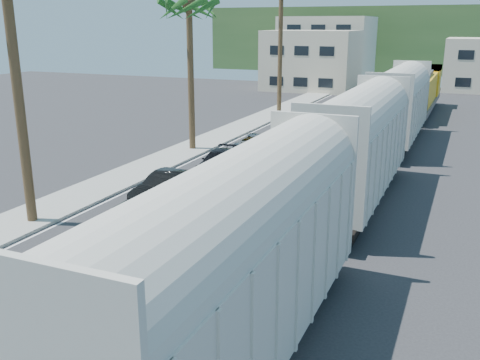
# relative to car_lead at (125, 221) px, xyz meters

# --- Properties ---
(ground) EXTENTS (140.00, 140.00, 0.00)m
(ground) POSITION_rel_car_lead_xyz_m (3.04, -6.22, -0.74)
(ground) COLOR #28282B
(ground) RESTS_ON ground
(sidewalk) EXTENTS (3.00, 90.00, 0.15)m
(sidewalk) POSITION_rel_car_lead_xyz_m (-5.46, 18.78, -0.67)
(sidewalk) COLOR gray
(sidewalk) RESTS_ON ground
(rails) EXTENTS (1.56, 100.00, 0.06)m
(rails) POSITION_rel_car_lead_xyz_m (8.04, 21.78, -0.71)
(rails) COLOR black
(rails) RESTS_ON ground
(median) EXTENTS (0.45, 60.00, 0.85)m
(median) POSITION_rel_car_lead_xyz_m (3.04, 13.74, -0.66)
(median) COLOR gray
(median) RESTS_ON ground
(lane_markings) EXTENTS (9.42, 90.00, 0.01)m
(lane_markings) POSITION_rel_car_lead_xyz_m (0.89, 18.78, -0.74)
(lane_markings) COLOR silver
(lane_markings) RESTS_ON ground
(freight_train) EXTENTS (3.00, 60.94, 5.85)m
(freight_train) POSITION_rel_car_lead_xyz_m (8.04, 14.27, 2.16)
(freight_train) COLOR beige
(freight_train) RESTS_ON ground
(buildings) EXTENTS (38.00, 27.00, 10.00)m
(buildings) POSITION_rel_car_lead_xyz_m (-3.38, 65.43, 3.62)
(buildings) COLOR beige
(buildings) RESTS_ON ground
(hillside) EXTENTS (80.00, 20.00, 12.00)m
(hillside) POSITION_rel_car_lead_xyz_m (3.04, 93.78, 5.26)
(hillside) COLOR #385628
(hillside) RESTS_ON ground
(car_lead) EXTENTS (2.11, 4.50, 1.49)m
(car_lead) POSITION_rel_car_lead_xyz_m (0.00, 0.00, 0.00)
(car_lead) COLOR black
(car_lead) RESTS_ON ground
(car_second) EXTENTS (2.43, 4.84, 1.50)m
(car_second) POSITION_rel_car_lead_xyz_m (-1.01, 5.04, 0.01)
(car_second) COLOR black
(car_second) RESTS_ON ground
(car_third) EXTENTS (2.74, 4.97, 1.34)m
(car_third) POSITION_rel_car_lead_xyz_m (-0.87, 11.02, -0.07)
(car_third) COLOR black
(car_third) RESTS_ON ground
(car_rear) EXTENTS (2.15, 4.61, 1.28)m
(car_rear) POSITION_rel_car_lead_xyz_m (-0.93, 16.82, -0.10)
(car_rear) COLOR #999B9E
(car_rear) RESTS_ON ground
(cyclist) EXTENTS (2.25, 2.60, 2.44)m
(cyclist) POSITION_rel_car_lead_xyz_m (3.01, -8.86, 0.02)
(cyclist) COLOR #9EA0A5
(cyclist) RESTS_ON ground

